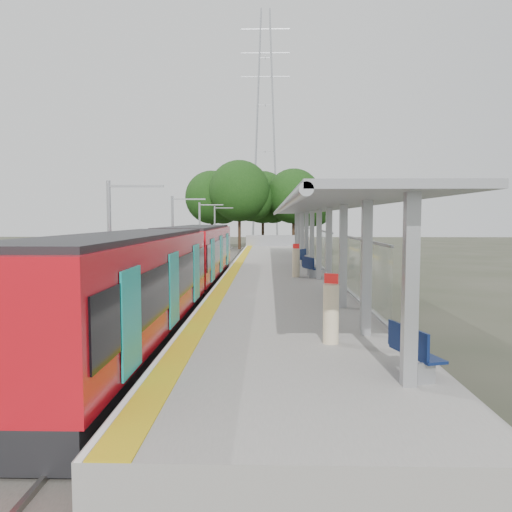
{
  "coord_description": "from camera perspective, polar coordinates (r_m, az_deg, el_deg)",
  "views": [
    {
      "loc": [
        -0.56,
        -10.93,
        4.03
      ],
      "look_at": [
        -1.1,
        12.18,
        2.3
      ],
      "focal_mm": 35.0,
      "sensor_mm": 36.0,
      "label": 1
    }
  ],
  "objects": [
    {
      "name": "train",
      "position": [
        21.08,
        -9.43,
        -1.16
      ],
      "size": [
        2.74,
        27.6,
        3.62
      ],
      "color": "black",
      "rests_on": "ground"
    },
    {
      "name": "catenary_masts",
      "position": [
        30.48,
        -9.35,
        2.12
      ],
      "size": [
        2.08,
        48.16,
        5.4
      ],
      "color": "#9EA0A5",
      "rests_on": "ground"
    },
    {
      "name": "bench_near",
      "position": [
        10.28,
        17.48,
        -10.15
      ],
      "size": [
        0.79,
        1.46,
        0.95
      ],
      "rotation": [
        0.0,
        0.0,
        0.27
      ],
      "color": "#0F1F4D",
      "rests_on": "platform"
    },
    {
      "name": "pylon",
      "position": [
        85.26,
        1.06,
        14.39
      ],
      "size": [
        8.0,
        4.0,
        38.0
      ],
      "primitive_type": null,
      "color": "#9EA0A5",
      "rests_on": "ground"
    },
    {
      "name": "bench_far",
      "position": [
        32.29,
        5.47,
        -0.11
      ],
      "size": [
        1.09,
        1.64,
        1.08
      ],
      "rotation": [
        0.0,
        0.0,
        -0.41
      ],
      "color": "#0F1F4D",
      "rests_on": "platform"
    },
    {
      "name": "ground",
      "position": [
        11.66,
        4.18,
        -15.94
      ],
      "size": [
        200.0,
        200.0,
        0.0
      ],
      "primitive_type": "plane",
      "color": "#474438",
      "rests_on": "ground"
    },
    {
      "name": "trackbed",
      "position": [
        31.42,
        -5.87,
        -2.89
      ],
      "size": [
        3.0,
        70.0,
        0.24
      ],
      "primitive_type": "cube",
      "color": "#59544C",
      "rests_on": "ground"
    },
    {
      "name": "litter_bin",
      "position": [
        30.44,
        5.94,
        -0.69
      ],
      "size": [
        0.51,
        0.51,
        0.81
      ],
      "primitive_type": "cylinder",
      "rotation": [
        0.0,
        0.0,
        0.37
      ],
      "color": "#9EA0A5",
      "rests_on": "platform"
    },
    {
      "name": "info_pillar_far",
      "position": [
        25.99,
        4.59,
        -0.76
      ],
      "size": [
        0.39,
        0.39,
        1.74
      ],
      "rotation": [
        0.0,
        0.0,
        -0.18
      ],
      "color": "beige",
      "rests_on": "platform"
    },
    {
      "name": "info_pillar_near",
      "position": [
        12.32,
        8.56,
        -6.48
      ],
      "size": [
        0.38,
        0.38,
        1.71
      ],
      "rotation": [
        0.0,
        0.0,
        -0.36
      ],
      "color": "beige",
      "rests_on": "platform"
    },
    {
      "name": "canopy",
      "position": [
        27.2,
        5.94,
        4.61
      ],
      "size": [
        3.27,
        38.0,
        3.66
      ],
      "color": "#9EA0A5",
      "rests_on": "platform"
    },
    {
      "name": "bench_mid",
      "position": [
        26.25,
        6.2,
        -1.18
      ],
      "size": [
        0.92,
        1.57,
        1.03
      ],
      "rotation": [
        0.0,
        0.0,
        0.33
      ],
      "color": "#0F1F4D",
      "rests_on": "platform"
    },
    {
      "name": "tree_cluster",
      "position": [
        64.44,
        0.41,
        6.85
      ],
      "size": [
        18.64,
        12.7,
        11.27
      ],
      "color": "#382316",
      "rests_on": "ground"
    },
    {
      "name": "end_fence",
      "position": [
        55.93,
        1.92,
        1.79
      ],
      "size": [
        6.0,
        0.1,
        1.2
      ],
      "primitive_type": "cube",
      "color": "#9EA0A5",
      "rests_on": "platform"
    },
    {
      "name": "tactile_strip",
      "position": [
        31.14,
        -2.32,
        -1.29
      ],
      "size": [
        0.6,
        50.0,
        0.02
      ],
      "primitive_type": "cube",
      "color": "gold",
      "rests_on": "platform"
    },
    {
      "name": "platform",
      "position": [
        31.13,
        2.37,
        -2.23
      ],
      "size": [
        6.0,
        50.0,
        1.0
      ],
      "primitive_type": "cube",
      "color": "gray",
      "rests_on": "ground"
    }
  ]
}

